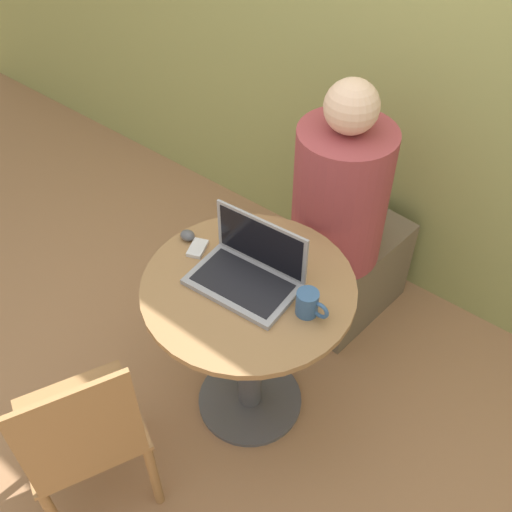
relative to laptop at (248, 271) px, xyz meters
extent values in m
plane|color=#9E704C|center=(0.01, -0.02, -0.80)|extent=(12.00, 12.00, 0.00)
cube|color=#939956|center=(0.01, 1.09, 0.50)|extent=(7.00, 0.05, 2.60)
cylinder|color=#4C4C51|center=(0.01, -0.02, -0.79)|extent=(0.45, 0.45, 0.02)
cylinder|color=#4C4C51|center=(0.01, -0.02, -0.43)|extent=(0.10, 0.10, 0.71)
cylinder|color=olive|center=(0.01, -0.02, -0.06)|extent=(0.77, 0.77, 0.02)
cube|color=gray|center=(0.00, -0.04, -0.04)|extent=(0.39, 0.26, 0.02)
cube|color=black|center=(0.00, -0.04, -0.03)|extent=(0.34, 0.21, 0.00)
cube|color=gray|center=(-0.01, 0.08, 0.08)|extent=(0.37, 0.04, 0.21)
cube|color=black|center=(0.00, 0.07, 0.08)|extent=(0.34, 0.03, 0.18)
cube|color=silver|center=(-0.25, 0.00, -0.04)|extent=(0.09, 0.11, 0.02)
ellipsoid|color=#4C4C51|center=(-0.32, 0.02, -0.03)|extent=(0.06, 0.05, 0.04)
cylinder|color=#335684|center=(0.25, 0.01, 0.00)|extent=(0.08, 0.08, 0.09)
torus|color=#335684|center=(0.30, 0.01, 0.00)|extent=(0.07, 0.01, 0.07)
cylinder|color=#9E7042|center=(-0.30, -0.43, -0.59)|extent=(0.04, 0.04, 0.42)
cylinder|color=#9E7042|center=(-0.45, -0.76, -0.59)|extent=(0.04, 0.04, 0.42)
cylinder|color=#9E7042|center=(0.02, -0.58, -0.59)|extent=(0.04, 0.04, 0.42)
cube|color=#9E7042|center=(-0.21, -0.67, -0.37)|extent=(0.53, 0.53, 0.02)
cube|color=#9E7042|center=(-0.04, -0.75, -0.14)|extent=(0.17, 0.34, 0.45)
cube|color=brown|center=(0.02, 0.72, -0.57)|extent=(0.42, 0.58, 0.46)
cylinder|color=#993D42|center=(0.01, 0.59, -0.03)|extent=(0.39, 0.39, 0.62)
sphere|color=beige|center=(0.01, 0.59, 0.39)|extent=(0.21, 0.21, 0.21)
camera|label=1|loc=(0.94, -1.13, 1.51)|focal=42.00mm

